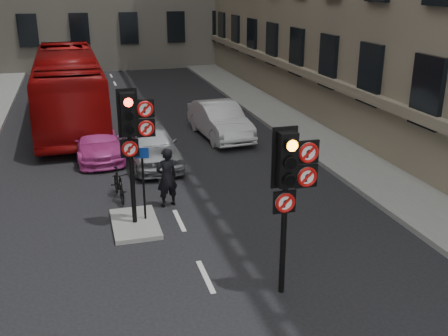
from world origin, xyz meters
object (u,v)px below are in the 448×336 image
car_white (220,120)px  motorcyclist (167,177)px  bus_red (69,88)px  car_silver (151,144)px  car_pink (97,141)px  signal_near (290,177)px  motorcycle (119,184)px  info_sign (143,173)px  signal_far (133,128)px

car_white → motorcyclist: (-3.36, -6.45, 0.15)m
bus_red → motorcyclist: bearing=-77.0°
car_silver → bus_red: bearing=110.0°
car_pink → signal_near: bearing=-75.6°
signal_near → car_pink: signal_near is taller
signal_near → motorcycle: signal_near is taller
signal_near → car_silver: (-1.51, 8.98, -1.86)m
info_sign → signal_far: bearing=-137.9°
signal_far → car_silver: size_ratio=0.84×
car_pink → info_sign: size_ratio=2.00×
car_pink → motorcyclist: motorcyclist is taller
car_white → bus_red: 7.28m
car_white → info_sign: info_sign is taller
car_white → info_sign: (-4.14, -7.42, 0.70)m
signal_far → car_silver: (1.09, 4.98, -1.98)m
car_pink → bus_red: size_ratio=0.34×
car_pink → car_silver: bearing=-39.6°
bus_red → info_sign: 11.64m
motorcycle → motorcyclist: motorcyclist is taller
signal_near → car_pink: 11.01m
motorcyclist → car_pink: bearing=-87.2°
bus_red → car_pink: bearing=-81.4°
car_silver → motorcyclist: 3.89m
car_silver → car_pink: (-1.81, 1.32, -0.14)m
signal_far → signal_near: bearing=-57.0°
car_silver → car_white: (3.26, 2.56, 0.00)m
signal_near → bus_red: bearing=105.1°
motorcycle → car_pink: bearing=90.2°
car_silver → signal_near: bearing=-82.6°
motorcycle → info_sign: 2.20m
signal_near → motorcycle: size_ratio=2.32×
car_silver → bus_red: (-2.70, 6.64, 0.91)m
signal_near → signal_far: size_ratio=1.00×
signal_far → car_silver: bearing=77.7°
signal_far → motorcycle: (-0.31, 2.03, -2.24)m
car_silver → info_sign: size_ratio=2.10×
motorcycle → car_white: bearing=44.5°
car_silver → motorcycle: car_silver is taller
bus_red → motorcyclist: 10.87m
bus_red → motorcycle: bus_red is taller
signal_near → motorcyclist: signal_near is taller
bus_red → motorcyclist: bus_red is taller
car_white → car_pink: bearing=-170.7°
car_silver → motorcyclist: motorcyclist is taller
signal_far → bus_red: bearing=97.9°
car_white → motorcyclist: motorcyclist is taller
bus_red → signal_near: bearing=-75.8°
car_pink → motorcyclist: (1.71, -5.21, 0.29)m
signal_near → bus_red: (-4.21, 15.62, -0.95)m
signal_far → bus_red: 11.78m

